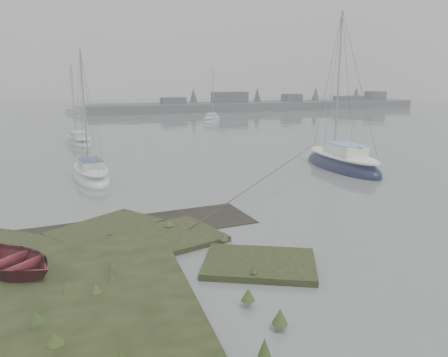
% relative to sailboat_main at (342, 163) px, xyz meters
% --- Properties ---
extents(ground, '(160.00, 160.00, 0.00)m').
position_rel_sailboat_main_xyz_m(ground, '(-11.47, 18.02, -0.33)').
color(ground, slate).
rests_on(ground, ground).
extents(far_shoreline, '(60.00, 8.00, 4.15)m').
position_rel_sailboat_main_xyz_m(far_shoreline, '(15.38, 49.91, 0.52)').
color(far_shoreline, '#4C4F51').
rests_on(far_shoreline, ground).
extents(sailboat_main, '(2.66, 7.67, 10.75)m').
position_rel_sailboat_main_xyz_m(sailboat_main, '(0.00, 0.00, 0.00)').
color(sailboat_main, '#0E1532').
rests_on(sailboat_main, ground).
extents(sailboat_white, '(2.71, 5.90, 8.03)m').
position_rel_sailboat_main_xyz_m(sailboat_white, '(-15.81, 1.73, -0.08)').
color(sailboat_white, white).
rests_on(sailboat_white, ground).
extents(sailboat_far_a, '(3.15, 5.63, 7.55)m').
position_rel_sailboat_main_xyz_m(sailboat_far_a, '(-16.60, 16.33, -0.10)').
color(sailboat_far_a, '#AFB5B8').
rests_on(sailboat_far_a, ground).
extents(sailboat_far_b, '(4.26, 5.50, 7.56)m').
position_rel_sailboat_main_xyz_m(sailboat_far_b, '(0.21, 31.52, -0.10)').
color(sailboat_far_b, silver).
rests_on(sailboat_far_b, ground).
extents(sailboat_far_c, '(5.65, 5.03, 8.07)m').
position_rel_sailboat_main_xyz_m(sailboat_far_c, '(-16.74, 51.70, -0.08)').
color(sailboat_far_c, silver).
rests_on(sailboat_far_c, ground).
extents(dinghy, '(4.05, 4.11, 0.70)m').
position_rel_sailboat_main_xyz_m(dinghy, '(-18.36, -10.98, 0.24)').
color(dinghy, maroon).
rests_on(dinghy, marsh_bank).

